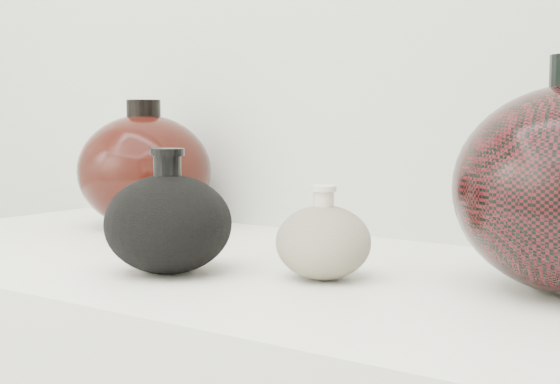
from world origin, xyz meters
The scene contains 3 objects.
black_gourd_vase centered at (-0.06, 0.85, 0.95)m, with size 0.18×0.18×0.13m.
cream_gourd_vase centered at (0.09, 0.92, 0.94)m, with size 0.13×0.13×0.10m.
left_round_pot centered at (-0.33, 1.09, 0.99)m, with size 0.20×0.20×0.19m.
Camera 1 is at (0.51, 0.24, 1.07)m, focal length 50.00 mm.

